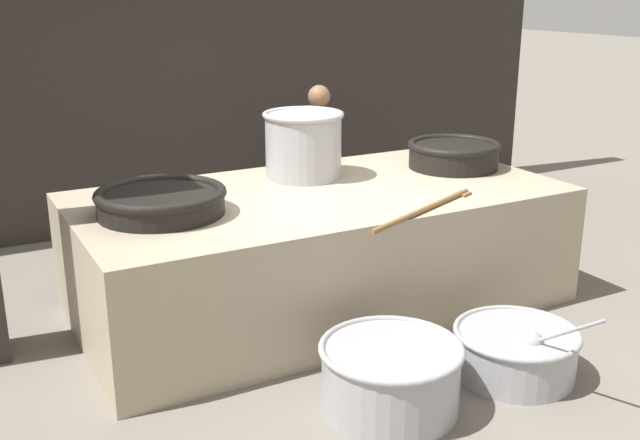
% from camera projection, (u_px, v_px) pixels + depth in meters
% --- Properties ---
extents(ground_plane, '(60.00, 60.00, 0.00)m').
position_uv_depth(ground_plane, '(320.00, 303.00, 6.29)').
color(ground_plane, slate).
extents(back_wall, '(9.17, 0.24, 3.62)m').
position_uv_depth(back_wall, '(195.00, 56.00, 8.15)').
color(back_wall, '#2D2826').
rests_on(back_wall, ground_plane).
extents(hearth_platform, '(3.89, 1.95, 0.98)m').
position_uv_depth(hearth_platform, '(320.00, 248.00, 6.14)').
color(hearth_platform, tan).
rests_on(hearth_platform, ground_plane).
extents(giant_wok_near, '(0.94, 0.94, 0.19)m').
position_uv_depth(giant_wok_near, '(161.00, 200.00, 5.36)').
color(giant_wok_near, black).
rests_on(giant_wok_near, hearth_platform).
extents(giant_wok_far, '(0.83, 0.83, 0.24)m').
position_uv_depth(giant_wok_far, '(454.00, 154.00, 6.73)').
color(giant_wok_far, black).
rests_on(giant_wok_far, hearth_platform).
extents(stock_pot, '(0.69, 0.69, 0.56)m').
position_uv_depth(stock_pot, '(303.00, 144.00, 6.34)').
color(stock_pot, '#9E9EA3').
rests_on(stock_pot, hearth_platform).
extents(stirring_paddle, '(1.24, 0.59, 0.04)m').
position_uv_depth(stirring_paddle, '(428.00, 208.00, 5.48)').
color(stirring_paddle, brown).
rests_on(stirring_paddle, hearth_platform).
extents(cook, '(0.38, 0.59, 1.61)m').
position_uv_depth(cook, '(318.00, 158.00, 7.60)').
color(cook, brown).
rests_on(cook, ground_plane).
extents(prep_bowl_vegetables, '(0.86, 1.11, 0.69)m').
position_uv_depth(prep_bowl_vegetables, '(516.00, 350.00, 5.08)').
color(prep_bowl_vegetables, '#9E9EA3').
rests_on(prep_bowl_vegetables, ground_plane).
extents(prep_bowl_meat, '(0.91, 0.91, 0.44)m').
position_uv_depth(prep_bowl_meat, '(390.00, 374.00, 4.66)').
color(prep_bowl_meat, '#9E9EA3').
rests_on(prep_bowl_meat, ground_plane).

